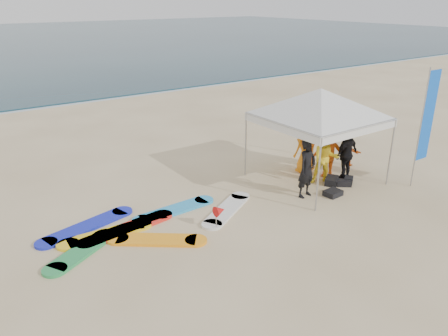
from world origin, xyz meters
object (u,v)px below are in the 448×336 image
surfboard_spread (139,227)px  person_orange_b (306,147)px  canopy_tent (321,89)px  feather_flag (427,118)px  person_orange_a (329,151)px  marker_pennant (220,211)px  person_black_a (307,169)px  person_seated (348,153)px  person_yellow (325,158)px  person_black_b (346,154)px

surfboard_spread → person_orange_b: bearing=3.4°
canopy_tent → feather_flag: bearing=-41.7°
person_orange_a → marker_pennant: (-4.84, -0.82, -0.37)m
person_black_a → person_seated: (3.05, 0.99, -0.42)m
person_orange_a → surfboard_spread: 6.60m
feather_flag → marker_pennant: size_ratio=5.76×
person_orange_a → surfboard_spread: bearing=33.1°
marker_pennant → surfboard_spread: marker_pennant is taller
person_yellow → person_black_b: person_black_b is taller
person_seated → feather_flag: bearing=164.6°
person_orange_a → person_seated: person_orange_a is taller
person_black_a → canopy_tent: size_ratio=0.39×
person_yellow → surfboard_spread: 6.12m
person_seated → canopy_tent: size_ratio=0.20×
marker_pennant → person_black_a: bearing=2.4°
person_black_a → canopy_tent: (1.14, 0.73, 2.08)m
person_black_a → feather_flag: 3.99m
person_black_a → person_orange_b: (1.39, 1.41, 0.01)m
person_black_b → marker_pennant: size_ratio=2.75×
person_orange_a → person_black_a: bearing=58.5°
canopy_tent → feather_flag: 3.28m
person_black_a → canopy_tent: 2.48m
surfboard_spread → feather_flag: bearing=-16.1°
person_yellow → surfboard_spread: bearing=-150.3°
person_seated → surfboard_spread: (-7.92, 0.05, -0.43)m
person_black_b → person_seated: (1.11, 0.80, -0.42)m
person_black_a → person_black_b: (1.94, 0.18, 0.00)m
person_black_b → person_orange_b: person_orange_b is taller
person_black_b → surfboard_spread: (-6.81, 0.86, -0.84)m
person_orange_a → canopy_tent: 2.16m
person_black_b → person_yellow: bearing=-18.4°
person_black_b → person_orange_b: 1.35m
marker_pennant → surfboard_spread: size_ratio=0.11×
person_yellow → surfboard_spread: (-6.03, 0.70, -0.81)m
person_orange_a → person_black_b: person_black_b is taller
person_yellow → canopy_tent: (-0.02, 0.39, 2.12)m
person_orange_a → person_orange_b: (-0.28, 0.73, 0.02)m
person_yellow → person_black_b: size_ratio=0.96×
person_yellow → person_orange_a: (0.51, 0.34, 0.03)m
canopy_tent → person_seated: bearing=7.5°
canopy_tent → surfboard_spread: size_ratio=0.78×
feather_flag → surfboard_spread: 8.98m
person_orange_a → feather_flag: size_ratio=0.47×
person_black_a → person_seated: 3.23m
person_black_b → marker_pennant: bearing=-3.2°
person_orange_b → person_seated: bearing=166.2°
person_yellow → person_orange_b: person_orange_b is taller
person_yellow → surfboard_spread: person_yellow is taller
person_orange_a → surfboard_spread: (-6.54, 0.36, -0.83)m
person_black_b → feather_flag: feather_flag is taller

